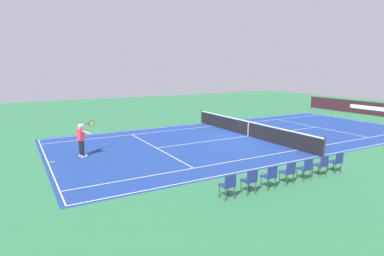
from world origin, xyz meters
name	(u,v)px	position (x,y,z in m)	size (l,w,h in m)	color
ground_plane	(248,136)	(0.00, 0.00, 0.00)	(60.00, 60.00, 0.00)	#2D7247
court_slab	(248,136)	(0.00, 0.00, 0.00)	(24.20, 11.40, 0.00)	navy
court_line_markings	(248,136)	(0.00, 0.00, 0.00)	(23.85, 11.05, 0.01)	white
tennis_net	(248,129)	(0.00, 0.00, 0.49)	(0.10, 11.70, 1.08)	#2D2D33
tennis_player_near	(82,138)	(10.27, -0.26, 0.93)	(0.99, 0.87, 1.70)	black
tennis_ball	(283,145)	(-0.15, 2.96, 0.03)	(0.07, 0.07, 0.07)	#CCE01E
spectator_chair_0	(337,161)	(1.51, 7.59, 0.52)	(0.44, 0.44, 0.88)	#38383D
spectator_chair_1	(322,164)	(2.44, 7.59, 0.52)	(0.44, 0.44, 0.88)	#38383D
spectator_chair_2	(306,168)	(3.36, 7.59, 0.52)	(0.44, 0.44, 0.88)	#38383D
spectator_chair_3	(289,171)	(4.28, 7.59, 0.52)	(0.44, 0.44, 0.88)	#38383D
spectator_chair_4	(270,175)	(5.21, 7.59, 0.52)	(0.44, 0.44, 0.88)	#38383D
spectator_chair_5	(250,180)	(6.13, 7.59, 0.52)	(0.44, 0.44, 0.88)	#38383D
spectator_chair_6	(228,184)	(7.06, 7.59, 0.52)	(0.44, 0.44, 0.88)	#38383D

